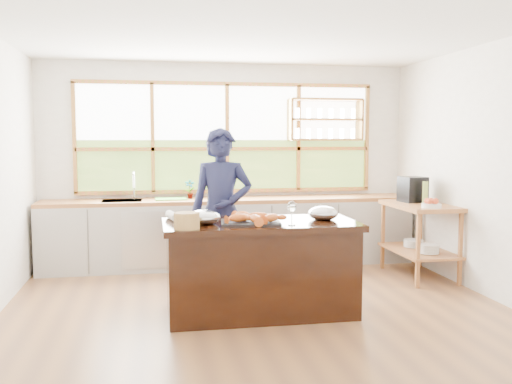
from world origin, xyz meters
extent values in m
plane|color=#8E5E35|center=(0.00, 0.00, 0.00)|extent=(5.00, 5.00, 0.00)
cube|color=white|center=(0.00, 2.25, 1.35)|extent=(5.00, 0.02, 2.70)
cube|color=white|center=(0.00, -2.25, 1.35)|extent=(5.00, 0.02, 2.70)
cube|color=white|center=(2.50, 0.00, 1.35)|extent=(0.02, 4.50, 2.70)
cube|color=silver|center=(0.00, 0.00, 2.70)|extent=(5.00, 4.50, 0.02)
cube|color=#AD6333|center=(0.00, 2.22, 1.70)|extent=(4.05, 0.06, 1.50)
cube|color=white|center=(0.00, 2.24, 2.05)|extent=(3.98, 0.01, 0.75)
cube|color=#355718|center=(0.00, 2.24, 1.32)|extent=(3.98, 0.01, 0.70)
cube|color=#AD6333|center=(1.35, 2.11, 2.23)|extent=(1.00, 0.28, 0.03)
cube|color=#AD6333|center=(1.35, 2.11, 1.95)|extent=(1.00, 0.28, 0.03)
cube|color=#AD6333|center=(1.35, 2.11, 1.67)|extent=(1.00, 0.28, 0.03)
cube|color=#AD6333|center=(0.85, 2.11, 1.95)|extent=(0.03, 0.28, 0.55)
cube|color=#AD6333|center=(1.85, 2.11, 1.95)|extent=(0.03, 0.28, 0.55)
cube|color=#A5A29C|center=(0.00, 1.94, 0.42)|extent=(4.90, 0.62, 0.85)
cube|color=#B3B7BA|center=(-1.10, 1.62, 0.43)|extent=(0.60, 0.01, 0.72)
cube|color=#A46731|center=(0.00, 1.94, 0.88)|extent=(4.90, 0.62, 0.05)
cube|color=#B3B7BA|center=(-1.40, 1.94, 0.82)|extent=(0.50, 0.42, 0.16)
cube|color=#A46731|center=(2.45, 0.40, 0.45)|extent=(0.04, 0.04, 0.90)
cube|color=#A46731|center=(2.45, 1.40, 0.45)|extent=(0.04, 0.04, 0.90)
cube|color=#A46731|center=(1.93, 0.40, 0.45)|extent=(0.04, 0.04, 0.90)
cube|color=#A46731|center=(1.93, 1.40, 0.45)|extent=(0.04, 0.04, 0.90)
cube|color=#A46731|center=(2.19, 0.90, 0.32)|extent=(0.62, 1.10, 0.03)
cube|color=#A46731|center=(2.19, 0.90, 0.88)|extent=(0.62, 1.10, 0.05)
cylinder|color=silver|center=(2.19, 0.65, 0.39)|extent=(0.24, 0.24, 0.11)
cylinder|color=silver|center=(2.19, 1.05, 0.38)|extent=(0.24, 0.24, 0.09)
cube|color=black|center=(0.00, -0.20, 0.42)|extent=(1.77, 0.82, 0.84)
cube|color=black|center=(0.00, -0.20, 0.87)|extent=(1.85, 0.90, 0.06)
imported|color=#161936|center=(-0.29, 0.50, 0.90)|extent=(0.73, 0.55, 1.80)
imported|color=slate|center=(-0.53, 2.00, 1.03)|extent=(0.14, 0.10, 0.25)
cube|color=green|center=(-0.78, 1.94, 0.91)|extent=(0.41, 0.31, 0.01)
cube|color=black|center=(2.19, 1.12, 1.06)|extent=(0.31, 0.32, 0.32)
cylinder|color=#88A648|center=(2.24, 0.88, 1.04)|extent=(0.08, 0.08, 0.28)
cylinder|color=silver|center=(2.14, 0.52, 0.93)|extent=(0.22, 0.22, 0.05)
sphere|color=#C43D1B|center=(2.19, 0.52, 0.97)|extent=(0.07, 0.07, 0.07)
sphere|color=#C43D1B|center=(2.16, 0.57, 0.97)|extent=(0.07, 0.07, 0.07)
sphere|color=#C43D1B|center=(2.10, 0.55, 0.97)|extent=(0.07, 0.07, 0.07)
sphere|color=#C43D1B|center=(2.10, 0.49, 0.97)|extent=(0.07, 0.07, 0.07)
sphere|color=#C43D1B|center=(2.16, 0.47, 0.97)|extent=(0.07, 0.07, 0.07)
cube|color=black|center=(-0.11, -0.29, 0.91)|extent=(0.59, 0.46, 0.02)
ellipsoid|color=#CF6125|center=(-0.23, -0.34, 0.96)|extent=(0.23, 0.15, 0.08)
ellipsoid|color=#CF6125|center=(-0.03, -0.27, 0.96)|extent=(0.23, 0.14, 0.08)
ellipsoid|color=#CF6125|center=(0.07, -0.39, 0.96)|extent=(0.21, 0.21, 0.08)
ellipsoid|color=#CF6125|center=(-0.16, -0.17, 0.96)|extent=(0.18, 0.23, 0.08)
ellipsoid|color=#CF6125|center=(-0.09, -0.43, 0.96)|extent=(0.11, 0.22, 0.08)
ellipsoid|color=#B3B7BA|center=(-0.55, -0.26, 0.96)|extent=(0.30, 0.30, 0.14)
ellipsoid|color=#B3B7BA|center=(0.63, -0.17, 0.96)|extent=(0.30, 0.30, 0.14)
cylinder|color=silver|center=(0.24, -0.48, 0.90)|extent=(0.06, 0.06, 0.01)
cylinder|color=silver|center=(0.24, -0.48, 0.97)|extent=(0.01, 0.01, 0.13)
ellipsoid|color=silver|center=(0.24, -0.48, 1.07)|extent=(0.08, 0.08, 0.10)
cylinder|color=#A0843F|center=(-0.72, -0.51, 0.97)|extent=(0.23, 0.23, 0.14)
cylinder|color=silver|center=(-0.83, 0.06, 0.94)|extent=(0.13, 0.31, 0.08)
camera|label=1|loc=(-1.01, -5.51, 1.70)|focal=40.00mm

